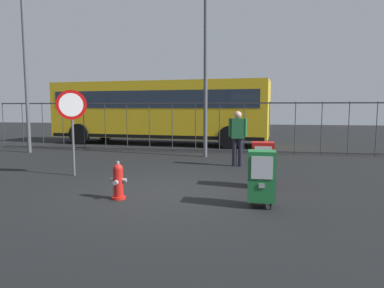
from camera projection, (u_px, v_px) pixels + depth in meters
The scene contains 10 objects.
ground_plane at pixel (168, 192), 7.34m from camera, with size 60.00×60.00×0.00m, color black.
fire_hydrant at pixel (118, 181), 6.72m from camera, with size 0.33×0.32×0.75m.
newspaper_box_primary at pixel (263, 162), 7.66m from camera, with size 0.48×0.42×1.02m.
newspaper_box_secondary at pixel (261, 176), 6.15m from camera, with size 0.48×0.42×1.02m.
stop_sign at pixel (72, 115), 8.89m from camera, with size 0.71×0.31×2.23m.
pedestrian at pixel (238, 135), 10.42m from camera, with size 0.55×0.22×1.67m.
fence_barrier at pixel (208, 127), 13.53m from camera, with size 18.03×0.04×2.00m.
bus_near at pixel (159, 109), 16.88m from camera, with size 10.68×3.52×3.00m.
street_light_near_left at pixel (24, 38), 13.26m from camera, with size 0.32×0.32×7.70m.
street_light_near_right at pixel (206, 43), 12.12m from camera, with size 0.32×0.32×6.92m.
Camera 1 is at (1.74, -6.99, 1.78)m, focal length 32.31 mm.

